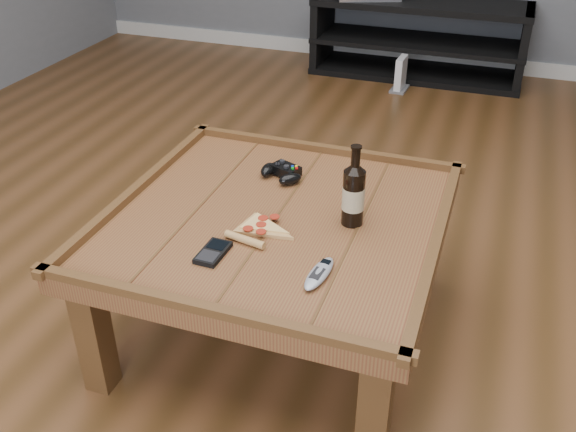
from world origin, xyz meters
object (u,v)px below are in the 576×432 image
(remote_control, at_px, (319,273))
(game_controller, at_px, (282,172))
(media_console, at_px, (418,40))
(beer_bottle, at_px, (354,193))
(game_console, at_px, (401,75))
(coffee_table, at_px, (277,232))
(smartphone, at_px, (213,252))
(pizza_slice, at_px, (259,229))

(remote_control, bearing_deg, game_controller, 126.32)
(media_console, bearing_deg, game_controller, -91.58)
(beer_bottle, distance_m, game_controller, 0.37)
(beer_bottle, bearing_deg, game_console, 96.49)
(coffee_table, distance_m, smartphone, 0.28)
(media_console, xyz_separation_m, smartphone, (-0.10, -3.00, 0.21))
(coffee_table, relative_size, remote_control, 6.25)
(media_console, distance_m, pizza_slice, 2.86)
(coffee_table, distance_m, media_console, 2.75)
(beer_bottle, distance_m, pizza_slice, 0.30)
(pizza_slice, bearing_deg, beer_bottle, 40.03)
(coffee_table, distance_m, remote_control, 0.34)
(coffee_table, relative_size, beer_bottle, 4.03)
(pizza_slice, height_order, remote_control, same)
(coffee_table, relative_size, game_console, 4.75)
(beer_bottle, bearing_deg, smartphone, -138.09)
(pizza_slice, xyz_separation_m, smartphone, (-0.08, -0.15, -0.00))
(media_console, height_order, pizza_slice, media_console)
(game_console, bearing_deg, remote_control, -81.27)
(coffee_table, bearing_deg, smartphone, -111.06)
(game_controller, relative_size, pizza_slice, 0.62)
(coffee_table, height_order, game_console, coffee_table)
(media_console, height_order, remote_control, media_console)
(smartphone, height_order, game_console, smartphone)
(remote_control, relative_size, game_console, 0.76)
(coffee_table, bearing_deg, remote_control, -49.95)
(game_controller, bearing_deg, beer_bottle, -11.60)
(pizza_slice, bearing_deg, coffee_table, 89.33)
(coffee_table, distance_m, pizza_slice, 0.12)
(game_controller, bearing_deg, remote_control, -37.74)
(remote_control, xyz_separation_m, game_console, (-0.26, 2.68, -0.36))
(media_console, xyz_separation_m, beer_bottle, (0.23, -2.71, 0.31))
(coffee_table, xyz_separation_m, pizza_slice, (-0.02, -0.10, 0.07))
(game_controller, bearing_deg, coffee_table, -51.39)
(coffee_table, xyz_separation_m, media_console, (0.00, 2.75, -0.15))
(smartphone, relative_size, remote_control, 0.75)
(game_controller, xyz_separation_m, remote_control, (0.28, -0.49, -0.01))
(game_console, bearing_deg, pizza_slice, -86.21)
(pizza_slice, relative_size, game_console, 1.18)
(smartphone, xyz_separation_m, remote_control, (0.31, -0.00, 0.00))
(pizza_slice, distance_m, smartphone, 0.17)
(coffee_table, bearing_deg, media_console, 90.00)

